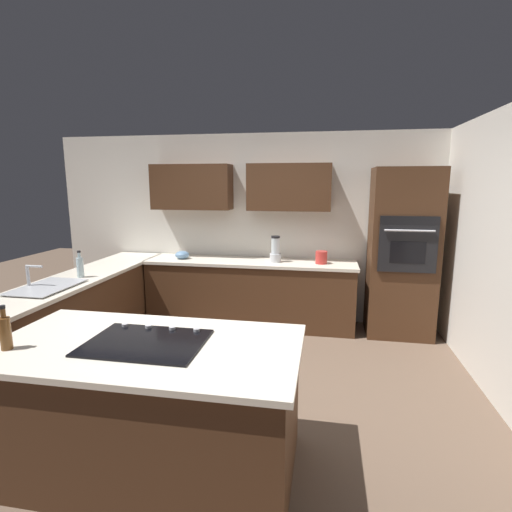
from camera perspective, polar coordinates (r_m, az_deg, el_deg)
ground_plane at (r=3.96m, az=-4.40°, el=-18.57°), size 14.00×14.00×0.00m
wall_back at (r=5.50m, az=0.16°, el=5.42°), size 6.00×0.44×2.60m
wall_left at (r=4.01m, az=32.88°, el=-0.14°), size 0.10×4.00×2.60m
lower_cabinets_back at (r=5.37m, az=-0.87°, el=-5.59°), size 2.80×0.60×0.86m
countertop_back at (r=5.26m, az=-0.88°, el=-0.88°), size 2.84×0.64×0.04m
lower_cabinets_side at (r=4.98m, az=-23.70°, el=-7.84°), size 0.60×2.90×0.86m
countertop_side at (r=4.86m, az=-24.09°, el=-2.79°), size 0.64×2.94×0.04m
island_base at (r=2.91m, az=-15.36°, el=-20.79°), size 1.94×0.98×0.86m
island_top at (r=2.71m, az=-15.84°, el=-12.62°), size 2.02×1.06×0.04m
wall_oven at (r=5.22m, az=20.62°, el=0.37°), size 0.80×0.66×2.12m
sink_unit at (r=4.41m, az=-28.41°, el=-3.95°), size 0.46×0.70×0.23m
cooktop at (r=2.70m, az=-15.81°, el=-12.04°), size 0.76×0.56×0.03m
blender at (r=5.14m, az=2.87°, el=0.76°), size 0.15×0.15×0.35m
mixing_bowl at (r=5.48m, az=-10.76°, el=0.17°), size 0.20×0.20×0.11m
kettle at (r=5.11m, az=9.54°, el=-0.21°), size 0.15×0.15×0.16m
dish_soap_bottle at (r=4.73m, az=-24.37°, el=-1.43°), size 0.07×0.07×0.30m
oil_bottle at (r=2.93m, az=-32.85°, el=-9.33°), size 0.07×0.07×0.29m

